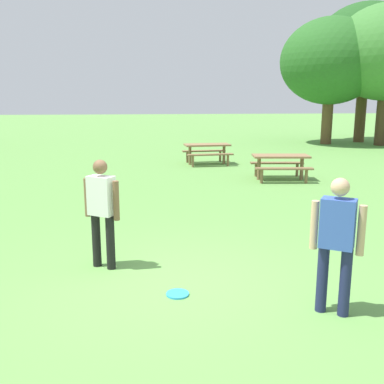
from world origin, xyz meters
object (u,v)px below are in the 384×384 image
at_px(picnic_table_near, 281,162).
at_px(tree_broad_center, 331,62).
at_px(person_thrower, 337,237).
at_px(picnic_table_far, 207,149).
at_px(person_catcher, 102,207).
at_px(frisbee, 178,294).
at_px(tree_far_right, 366,48).

relative_size(picnic_table_near, tree_broad_center, 0.28).
bearing_deg(person_thrower, picnic_table_far, 88.77).
bearing_deg(picnic_table_near, person_catcher, -125.80).
bearing_deg(tree_broad_center, person_thrower, -112.67).
relative_size(frisbee, tree_broad_center, 0.05).
bearing_deg(tree_far_right, person_catcher, -126.11).
relative_size(picnic_table_far, tree_far_right, 0.24).
bearing_deg(picnic_table_near, picnic_table_far, 117.25).
distance_m(person_catcher, frisbee, 1.76).
bearing_deg(tree_broad_center, tree_far_right, 20.94).
height_order(picnic_table_near, tree_broad_center, tree_broad_center).
relative_size(person_thrower, picnic_table_far, 0.91).
relative_size(frisbee, picnic_table_near, 0.16).
relative_size(person_thrower, person_catcher, 1.00).
xyz_separation_m(picnic_table_far, tree_broad_center, (7.50, 6.62, 3.75)).
relative_size(person_catcher, tree_far_right, 0.22).
distance_m(person_catcher, tree_broad_center, 20.13).
xyz_separation_m(frisbee, picnic_table_near, (3.82, 7.81, 0.55)).
distance_m(frisbee, picnic_table_near, 8.71).
xyz_separation_m(picnic_table_near, tree_far_right, (8.05, 10.96, 4.55)).
distance_m(person_thrower, frisbee, 2.13).
bearing_deg(person_thrower, person_catcher, 147.57).
xyz_separation_m(person_catcher, picnic_table_far, (3.07, 10.17, -0.38)).
relative_size(frisbee, picnic_table_far, 0.17).
bearing_deg(picnic_table_far, picnic_table_near, -62.75).
bearing_deg(tree_broad_center, picnic_table_near, -119.62).
xyz_separation_m(frisbee, tree_far_right, (11.88, 18.77, 5.10)).
height_order(frisbee, picnic_table_near, picnic_table_near).
bearing_deg(picnic_table_near, tree_far_right, 53.70).
relative_size(person_thrower, tree_broad_center, 0.25).
height_order(person_thrower, tree_far_right, tree_far_right).
relative_size(person_thrower, tree_far_right, 0.22).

